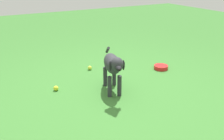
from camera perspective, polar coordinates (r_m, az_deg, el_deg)
ground at (r=3.14m, az=0.52°, el=-5.48°), size 14.00×14.00×0.00m
dog at (r=3.03m, az=0.18°, el=1.09°), size 0.35×0.79×0.55m
tennis_ball_0 at (r=3.28m, az=-12.90°, el=-4.15°), size 0.07×0.07×0.07m
tennis_ball_1 at (r=3.88m, az=-5.19°, el=0.51°), size 0.07×0.07×0.07m
water_bowl at (r=3.98m, az=11.30°, el=0.66°), size 0.22×0.22×0.06m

